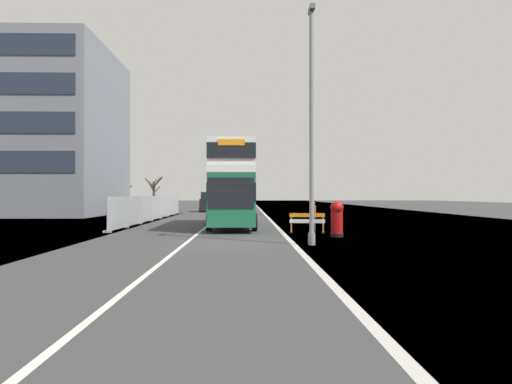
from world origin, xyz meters
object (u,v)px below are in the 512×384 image
pedestrian_at_kerb (313,216)px  roadworks_barrier (307,221)px  double_decker_bus (233,184)px  car_receding_mid (208,203)px  red_pillar_postbox (337,217)px  lamppost_foreground (312,132)px  car_oncoming_near (244,204)px

pedestrian_at_kerb → roadworks_barrier: bearing=-114.3°
double_decker_bus → car_receding_mid: 25.18m
red_pillar_postbox → pedestrian_at_kerb: bearing=101.9°
double_decker_bus → red_pillar_postbox: double_decker_bus is taller
car_receding_mid → double_decker_bus: bearing=-81.3°
lamppost_foreground → car_oncoming_near: 28.07m
red_pillar_postbox → car_oncoming_near: bearing=100.8°
double_decker_bus → lamppost_foreground: size_ratio=1.07×
double_decker_bus → roadworks_barrier: (4.11, -4.39, -2.04)m
car_oncoming_near → double_decker_bus: bearing=-91.8°
red_pillar_postbox → pedestrian_at_kerb: red_pillar_postbox is taller
double_decker_bus → car_receding_mid: (-3.78, 24.85, -1.59)m
car_oncoming_near → car_receding_mid: car_receding_mid is taller
lamppost_foreground → red_pillar_postbox: 5.22m
red_pillar_postbox → double_decker_bus: bearing=128.7°
car_oncoming_near → car_receding_mid: 8.24m
double_decker_bus → lamppost_foreground: lamppost_foreground is taller
lamppost_foreground → car_receding_mid: (-7.29, 34.68, -3.50)m
double_decker_bus → lamppost_foreground: bearing=-70.4°
red_pillar_postbox → roadworks_barrier: bearing=117.9°
car_oncoming_near → pedestrian_at_kerb: bearing=-79.3°
roadworks_barrier → lamppost_foreground: bearing=-96.3°
double_decker_bus → red_pillar_postbox: 8.56m
double_decker_bus → roadworks_barrier: 6.35m
car_oncoming_near → car_receding_mid: size_ratio=1.07×
red_pillar_postbox → car_receding_mid: size_ratio=0.44×
car_oncoming_near → pedestrian_at_kerb: (4.00, -21.22, -0.23)m
red_pillar_postbox → car_oncoming_near: car_oncoming_near is taller
car_receding_mid → car_oncoming_near: bearing=-58.1°
red_pillar_postbox → car_receding_mid: car_receding_mid is taller
lamppost_foreground → pedestrian_at_kerb: bearing=80.7°
pedestrian_at_kerb → double_decker_bus: bearing=143.7°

